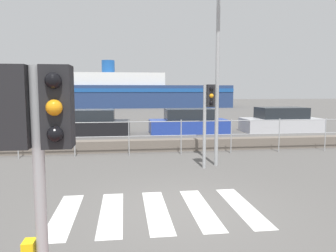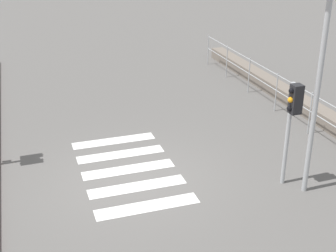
{
  "view_description": "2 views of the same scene",
  "coord_description": "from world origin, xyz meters",
  "px_view_note": "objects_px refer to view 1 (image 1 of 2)",
  "views": [
    {
      "loc": [
        -1.13,
        -6.35,
        2.42
      ],
      "look_at": [
        -0.01,
        2.0,
        1.5
      ],
      "focal_mm": 35.0,
      "sensor_mm": 36.0,
      "label": 1
    },
    {
      "loc": [
        9.9,
        -2.35,
        5.93
      ],
      "look_at": [
        -0.26,
        1.0,
        1.2
      ],
      "focal_mm": 50.0,
      "sensor_mm": 36.0,
      "label": 2
    }
  ],
  "objects_px": {
    "streetlamp": "(219,49)",
    "parked_car_blue": "(189,123)",
    "traffic_light_near": "(37,136)",
    "parked_car_silver": "(281,121)",
    "traffic_light_far": "(208,107)",
    "ferry_boat": "(127,93)",
    "parked_car_black": "(91,124)"
  },
  "relations": [
    {
      "from": "streetlamp",
      "to": "parked_car_blue",
      "type": "height_order",
      "value": "streetlamp"
    },
    {
      "from": "traffic_light_near",
      "to": "parked_car_silver",
      "type": "relative_size",
      "value": 0.58
    },
    {
      "from": "traffic_light_near",
      "to": "traffic_light_far",
      "type": "distance_m",
      "value": 7.7
    },
    {
      "from": "traffic_light_near",
      "to": "streetlamp",
      "type": "height_order",
      "value": "streetlamp"
    },
    {
      "from": "ferry_boat",
      "to": "parked_car_black",
      "type": "height_order",
      "value": "ferry_boat"
    },
    {
      "from": "traffic_light_far",
      "to": "parked_car_blue",
      "type": "xyz_separation_m",
      "value": [
        1.05,
        8.31,
        -1.32
      ]
    },
    {
      "from": "traffic_light_far",
      "to": "parked_car_blue",
      "type": "distance_m",
      "value": 8.48
    },
    {
      "from": "parked_car_black",
      "to": "parked_car_silver",
      "type": "relative_size",
      "value": 0.91
    },
    {
      "from": "traffic_light_near",
      "to": "streetlamp",
      "type": "xyz_separation_m",
      "value": [
        3.64,
        7.13,
        1.64
      ]
    },
    {
      "from": "traffic_light_far",
      "to": "parked_car_silver",
      "type": "xyz_separation_m",
      "value": [
        6.56,
        8.31,
        -1.3
      ]
    },
    {
      "from": "streetlamp",
      "to": "parked_car_blue",
      "type": "relative_size",
      "value": 1.35
    },
    {
      "from": "traffic_light_far",
      "to": "parked_car_silver",
      "type": "bearing_deg",
      "value": 51.7
    },
    {
      "from": "parked_car_blue",
      "to": "parked_car_silver",
      "type": "height_order",
      "value": "parked_car_silver"
    },
    {
      "from": "parked_car_black",
      "to": "parked_car_blue",
      "type": "distance_m",
      "value": 5.4
    },
    {
      "from": "traffic_light_near",
      "to": "ferry_boat",
      "type": "relative_size",
      "value": 0.1
    },
    {
      "from": "parked_car_silver",
      "to": "ferry_boat",
      "type": "bearing_deg",
      "value": 106.5
    },
    {
      "from": "ferry_boat",
      "to": "traffic_light_far",
      "type": "bearing_deg",
      "value": -86.8
    },
    {
      "from": "traffic_light_far",
      "to": "parked_car_black",
      "type": "height_order",
      "value": "traffic_light_far"
    },
    {
      "from": "streetlamp",
      "to": "traffic_light_far",
      "type": "bearing_deg",
      "value": -154.95
    },
    {
      "from": "ferry_boat",
      "to": "parked_car_silver",
      "type": "bearing_deg",
      "value": -73.5
    },
    {
      "from": "ferry_boat",
      "to": "parked_car_blue",
      "type": "relative_size",
      "value": 6.24
    },
    {
      "from": "traffic_light_far",
      "to": "parked_car_blue",
      "type": "relative_size",
      "value": 0.59
    },
    {
      "from": "ferry_boat",
      "to": "parked_car_blue",
      "type": "distance_m",
      "value": 29.44
    },
    {
      "from": "ferry_boat",
      "to": "parked_car_blue",
      "type": "xyz_separation_m",
      "value": [
        3.15,
        -29.24,
        -1.45
      ]
    },
    {
      "from": "parked_car_blue",
      "to": "parked_car_silver",
      "type": "xyz_separation_m",
      "value": [
        5.51,
        0.0,
        0.02
      ]
    },
    {
      "from": "traffic_light_near",
      "to": "ferry_boat",
      "type": "distance_m",
      "value": 44.53
    },
    {
      "from": "traffic_light_far",
      "to": "parked_car_blue",
      "type": "bearing_deg",
      "value": 82.81
    },
    {
      "from": "traffic_light_far",
      "to": "ferry_boat",
      "type": "relative_size",
      "value": 0.09
    },
    {
      "from": "traffic_light_far",
      "to": "parked_car_blue",
      "type": "height_order",
      "value": "traffic_light_far"
    },
    {
      "from": "parked_car_black",
      "to": "ferry_boat",
      "type": "bearing_deg",
      "value": 85.59
    },
    {
      "from": "streetlamp",
      "to": "parked_car_blue",
      "type": "xyz_separation_m",
      "value": [
        0.69,
        8.14,
        -3.1
      ]
    },
    {
      "from": "traffic_light_far",
      "to": "parked_car_black",
      "type": "relative_size",
      "value": 0.63
    }
  ]
}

